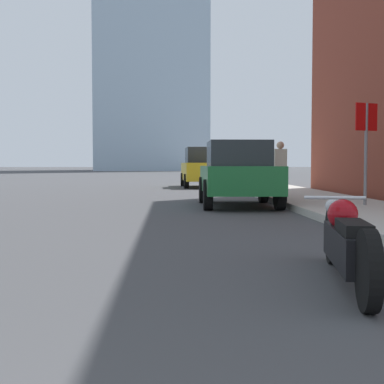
{
  "coord_description": "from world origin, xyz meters",
  "views": [
    {
      "loc": [
        0.9,
        0.4,
        1.05
      ],
      "look_at": [
        1.22,
        7.71,
        0.66
      ],
      "focal_mm": 50.0,
      "sensor_mm": 36.0,
      "label": 1
    }
  ],
  "objects_px": {
    "motorcycle": "(347,242)",
    "pedestrian": "(280,168)",
    "stop_sign": "(366,136)",
    "parked_car_yellow": "(202,168)",
    "parked_car_green": "(238,173)"
  },
  "relations": [
    {
      "from": "motorcycle",
      "to": "stop_sign",
      "type": "height_order",
      "value": "stop_sign"
    },
    {
      "from": "motorcycle",
      "to": "pedestrian",
      "type": "xyz_separation_m",
      "value": [
        1.67,
        10.84,
        0.58
      ]
    },
    {
      "from": "stop_sign",
      "to": "parked_car_yellow",
      "type": "bearing_deg",
      "value": 102.57
    },
    {
      "from": "motorcycle",
      "to": "stop_sign",
      "type": "distance_m",
      "value": 7.59
    },
    {
      "from": "parked_car_green",
      "to": "stop_sign",
      "type": "xyz_separation_m",
      "value": [
        2.6,
        -1.65,
        0.85
      ]
    },
    {
      "from": "motorcycle",
      "to": "pedestrian",
      "type": "height_order",
      "value": "pedestrian"
    },
    {
      "from": "stop_sign",
      "to": "parked_car_green",
      "type": "bearing_deg",
      "value": 147.61
    },
    {
      "from": "motorcycle",
      "to": "parked_car_yellow",
      "type": "height_order",
      "value": "parked_car_yellow"
    },
    {
      "from": "parked_car_green",
      "to": "parked_car_yellow",
      "type": "relative_size",
      "value": 0.93
    },
    {
      "from": "motorcycle",
      "to": "stop_sign",
      "type": "bearing_deg",
      "value": 78.22
    },
    {
      "from": "parked_car_green",
      "to": "pedestrian",
      "type": "relative_size",
      "value": 2.47
    },
    {
      "from": "motorcycle",
      "to": "parked_car_yellow",
      "type": "bearing_deg",
      "value": 100.05
    },
    {
      "from": "stop_sign",
      "to": "pedestrian",
      "type": "distance_m",
      "value": 4.1
    },
    {
      "from": "parked_car_yellow",
      "to": "motorcycle",
      "type": "bearing_deg",
      "value": -91.6
    },
    {
      "from": "motorcycle",
      "to": "pedestrian",
      "type": "bearing_deg",
      "value": 91.05
    }
  ]
}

